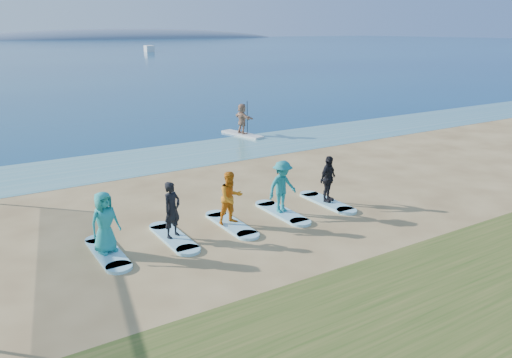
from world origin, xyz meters
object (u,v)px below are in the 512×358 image
paddleboard (242,134)px  surfboard_0 (108,253)px  student_4 (328,179)px  surfboard_3 (282,213)px  student_2 (231,198)px  paddleboarder (242,119)px  student_3 (282,187)px  surfboard_2 (231,224)px  student_1 (172,210)px  surfboard_1 (174,238)px  boat_offshore_b (149,52)px  surfboard_4 (327,202)px  student_0 (105,222)px

paddleboard → surfboard_0: 16.59m
student_4 → surfboard_3: bearing=158.4°
student_2 → surfboard_3: bearing=-2.0°
surfboard_0 → surfboard_3: size_ratio=1.00×
paddleboard → student_2: bearing=-134.5°
paddleboarder → student_3: (-5.52, -11.96, -0.02)m
paddleboard → surfboard_2: (-7.51, -11.96, -0.01)m
student_1 → student_4: bearing=-24.6°
paddleboard → surfboard_1: paddleboard is taller
boat_offshore_b → surfboard_0: boat_offshore_b is taller
surfboard_2 → surfboard_0: bearing=180.0°
boat_offshore_b → student_3: student_3 is taller
surfboard_1 → student_4: 6.05m
paddleboarder → student_2: (-7.51, -11.96, -0.06)m
surfboard_3 → student_3: student_3 is taller
student_1 → surfboard_3: student_1 is taller
surfboard_4 → boat_offshore_b: bearing=72.3°
surfboard_3 → surfboard_4: bearing=0.0°
surfboard_2 → surfboard_3: 1.99m
surfboard_2 → surfboard_3: (1.99, 0.00, 0.00)m
paddleboarder → student_4: 12.46m
surfboard_4 → student_4: size_ratio=1.31×
student_0 → student_3: size_ratio=0.98×
paddleboard → student_3: (-5.52, -11.96, 0.92)m
surfboard_0 → student_1: 2.19m
boat_offshore_b → surfboard_4: 124.65m
surfboard_1 → surfboard_2: size_ratio=1.00×
surfboard_2 → surfboard_3: size_ratio=1.00×
surfboard_4 → student_0: bearing=180.0°
student_1 → surfboard_3: (3.99, 0.00, -0.90)m
paddleboarder → student_4: bearing=159.3°
student_4 → paddleboarder: bearing=52.0°
student_4 → surfboard_4: bearing=0.0°
paddleboard → surfboard_0: (-11.50, -11.96, -0.01)m
paddleboard → paddleboarder: size_ratio=1.70×
surfboard_0 → student_0: bearing=0.0°
boat_offshore_b → student_0: student_0 is taller
surfboard_1 → student_1: (0.00, 0.00, 0.90)m
surfboard_0 → surfboard_4: same height
surfboard_2 → student_4: (3.99, 0.00, 0.89)m
surfboard_4 → student_4: 0.89m
student_0 → surfboard_3: size_ratio=0.80×
student_0 → surfboard_3: student_0 is taller
surfboard_2 → student_2: student_2 is taller
surfboard_0 → student_4: (7.98, 0.00, 0.89)m
student_1 → surfboard_4: 6.05m
surfboard_1 → surfboard_4: size_ratio=1.00×
surfboard_0 → surfboard_2: 3.99m
surfboard_2 → student_2: (0.00, 0.00, 0.90)m
student_0 → surfboard_2: size_ratio=0.80×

